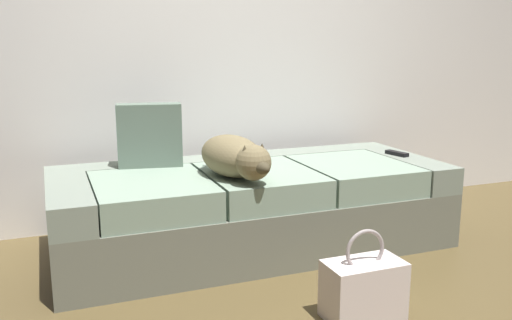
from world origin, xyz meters
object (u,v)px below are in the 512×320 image
(handbag, at_px, (363,288))
(dog_tan, at_px, (235,157))
(couch, at_px, (253,207))
(tv_remote, at_px, (397,153))
(throw_pillow, at_px, (150,135))

(handbag, bearing_deg, dog_tan, 111.23)
(couch, distance_m, handbag, 0.94)
(tv_remote, bearing_deg, handbag, -143.45)
(throw_pillow, height_order, handbag, throw_pillow)
(dog_tan, distance_m, tv_remote, 1.10)
(tv_remote, relative_size, throw_pillow, 0.44)
(dog_tan, xyz_separation_m, throw_pillow, (-0.34, 0.42, 0.07))
(throw_pillow, bearing_deg, tv_remote, -9.59)
(tv_remote, relative_size, handbag, 0.40)
(tv_remote, bearing_deg, dog_tan, 176.61)
(couch, height_order, handbag, couch)
(couch, relative_size, dog_tan, 3.47)
(couch, bearing_deg, handbag, -82.18)
(handbag, bearing_deg, throw_pillow, 118.61)
(tv_remote, xyz_separation_m, throw_pillow, (-1.42, 0.24, 0.16))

